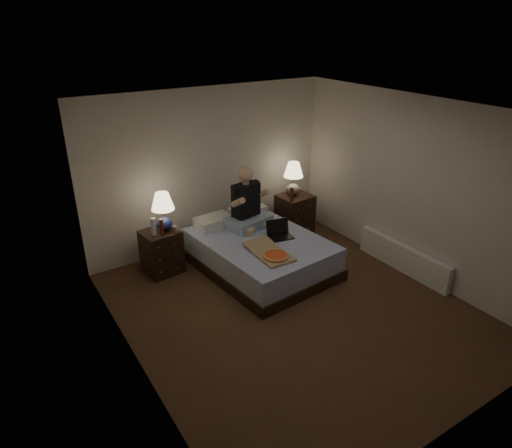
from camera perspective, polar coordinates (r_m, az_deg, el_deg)
floor at (r=5.94m, az=4.75°, el=-10.56°), size 4.00×4.50×0.00m
ceiling at (r=4.95m, az=5.77°, el=13.83°), size 4.00×4.50×0.00m
wall_back at (r=7.11m, az=-5.89°, el=6.77°), size 4.00×0.00×2.50m
wall_front at (r=4.03m, az=25.32°, el=-10.66°), size 4.00×0.00×2.50m
wall_left at (r=4.51m, az=-15.56°, el=-5.11°), size 0.00×4.50×2.50m
wall_right at (r=6.66m, az=19.07°, el=4.26°), size 0.00×4.50×2.50m
bed at (r=6.68m, az=0.57°, el=-3.71°), size 1.65×2.10×0.49m
nightstand_left at (r=6.70m, az=-11.71°, el=-3.42°), size 0.54×0.50×0.65m
nightstand_right at (r=7.75m, az=4.84°, el=1.19°), size 0.56×0.51×0.69m
lamp_left at (r=6.48m, az=-11.51°, el=1.51°), size 0.36×0.36×0.56m
lamp_right at (r=7.56m, az=4.67°, el=5.66°), size 0.41×0.41×0.56m
water_bottle at (r=6.42m, az=-12.70°, el=-0.34°), size 0.07×0.07×0.25m
soda_can at (r=6.47m, az=-10.09°, el=-0.65°), size 0.07×0.07×0.10m
beer_bottle_left at (r=6.42m, az=-11.73°, el=-0.35°), size 0.06×0.06×0.23m
beer_bottle_right at (r=7.37m, az=4.48°, el=3.79°), size 0.06×0.06×0.23m
person at (r=6.75m, az=-0.99°, el=3.29°), size 0.75×0.64×0.93m
laptop at (r=6.54m, az=3.10°, el=-0.78°), size 0.39×0.34×0.24m
pizza_box at (r=6.01m, az=2.50°, el=-4.07°), size 0.43×0.77×0.08m
radiator at (r=6.99m, az=17.88°, el=-4.06°), size 0.10×1.60×0.40m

